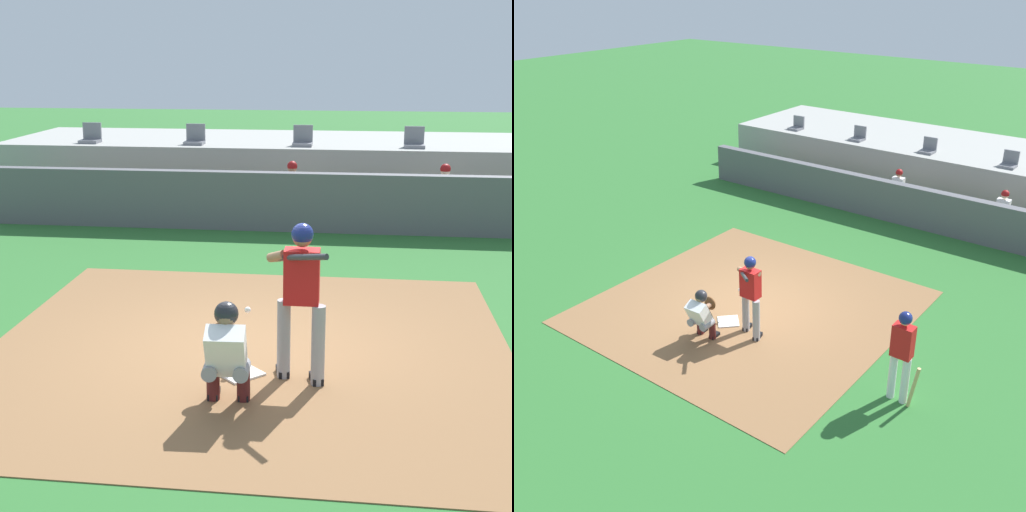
% 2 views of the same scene
% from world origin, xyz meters
% --- Properties ---
extents(ground_plane, '(80.00, 80.00, 0.00)m').
position_xyz_m(ground_plane, '(0.00, 0.00, 0.00)').
color(ground_plane, '#2D6B2D').
extents(dirt_infield, '(6.40, 6.40, 0.01)m').
position_xyz_m(dirt_infield, '(0.00, 0.00, 0.01)').
color(dirt_infield, olive).
rests_on(dirt_infield, ground).
extents(home_plate, '(0.62, 0.62, 0.02)m').
position_xyz_m(home_plate, '(0.00, -0.80, 0.02)').
color(home_plate, white).
rests_on(home_plate, dirt_infield).
extents(batter_at_plate, '(0.70, 0.75, 1.80)m').
position_xyz_m(batter_at_plate, '(0.69, -0.89, 1.04)').
color(batter_at_plate, '#99999E').
rests_on(batter_at_plate, ground).
extents(catcher_crouched, '(0.49, 1.49, 1.13)m').
position_xyz_m(catcher_crouched, '(-0.02, -1.56, 0.61)').
color(catcher_crouched, gray).
rests_on(catcher_crouched, ground).
extents(on_deck_batter, '(0.58, 0.23, 1.79)m').
position_xyz_m(on_deck_batter, '(4.02, -0.95, 1.02)').
color(on_deck_batter, silver).
rests_on(on_deck_batter, ground).
extents(dugout_wall, '(13.00, 0.30, 1.20)m').
position_xyz_m(dugout_wall, '(0.00, 6.50, 0.60)').
color(dugout_wall, '#59595E').
rests_on(dugout_wall, ground).
extents(dugout_bench, '(11.80, 0.44, 0.45)m').
position_xyz_m(dugout_bench, '(0.00, 7.50, 0.23)').
color(dugout_bench, olive).
rests_on(dugout_bench, ground).
extents(dugout_player_0, '(0.49, 0.70, 1.30)m').
position_xyz_m(dugout_player_0, '(-0.09, 7.34, 0.67)').
color(dugout_player_0, '#939399').
rests_on(dugout_player_0, ground).
extents(dugout_player_1, '(0.49, 0.70, 1.30)m').
position_xyz_m(dugout_player_1, '(3.12, 7.34, 0.67)').
color(dugout_player_1, '#939399').
rests_on(dugout_player_1, ground).
extents(stands_platform, '(15.00, 4.40, 1.40)m').
position_xyz_m(stands_platform, '(0.00, 10.90, 0.70)').
color(stands_platform, '#9E9E99').
rests_on(stands_platform, ground).
extents(stadium_seat_0, '(0.46, 0.46, 0.48)m').
position_xyz_m(stadium_seat_0, '(-5.20, 9.38, 1.53)').
color(stadium_seat_0, slate).
rests_on(stadium_seat_0, stands_platform).
extents(stadium_seat_1, '(0.46, 0.46, 0.48)m').
position_xyz_m(stadium_seat_1, '(-2.60, 9.38, 1.53)').
color(stadium_seat_1, slate).
rests_on(stadium_seat_1, stands_platform).
extents(stadium_seat_2, '(0.46, 0.46, 0.48)m').
position_xyz_m(stadium_seat_2, '(0.00, 9.38, 1.53)').
color(stadium_seat_2, slate).
rests_on(stadium_seat_2, stands_platform).
extents(stadium_seat_3, '(0.46, 0.46, 0.48)m').
position_xyz_m(stadium_seat_3, '(2.60, 9.38, 1.53)').
color(stadium_seat_3, slate).
rests_on(stadium_seat_3, stands_platform).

